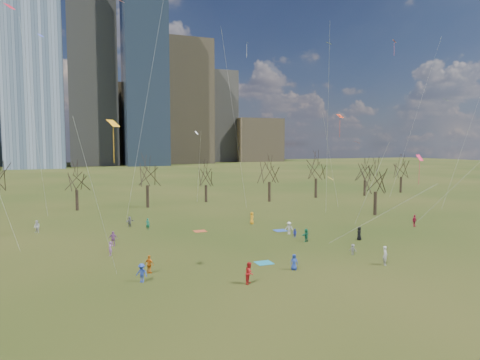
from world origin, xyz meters
name	(u,v)px	position (x,y,z in m)	size (l,w,h in m)	color
ground	(284,258)	(0.00, 0.00, 0.00)	(500.00, 500.00, 0.00)	black
downtown_skyline	(103,94)	(-2.43, 210.64, 39.01)	(212.50, 78.00, 118.00)	slate
bare_tree_row	(188,174)	(-0.09, 37.22, 6.12)	(113.04, 29.80, 9.50)	black
blanket_teal	(264,263)	(-2.61, -0.93, 0.01)	(1.60, 1.50, 0.03)	#187490
blanket_navy	(280,230)	(5.98, 12.46, 0.01)	(1.60, 1.50, 0.03)	#2243A1
blanket_crimson	(200,231)	(-4.12, 15.99, 0.01)	(1.60, 1.50, 0.03)	#B14423
person_0	(294,262)	(-1.01, -4.02, 0.74)	(0.72, 0.47, 1.47)	#223C97
person_1	(385,255)	(7.88, -5.77, 0.92)	(0.67, 0.44, 1.83)	silver
person_2	(250,273)	(-6.31, -6.09, 0.91)	(0.89, 0.69, 1.82)	red
person_3	(353,249)	(7.31, -1.51, 0.57)	(0.74, 0.42, 1.14)	#5D5E62
person_4	(149,264)	(-13.52, -0.18, 0.82)	(0.96, 0.40, 1.64)	orange
person_5	(306,235)	(5.87, 5.57, 0.78)	(1.44, 0.46, 1.55)	#176B49
person_6	(359,233)	(12.23, 3.92, 0.81)	(0.79, 0.52, 1.62)	black
person_7	(110,249)	(-16.25, 7.48, 0.74)	(0.54, 0.35, 1.48)	#9755AA
person_8	(295,233)	(5.72, 8.02, 0.54)	(0.53, 0.41, 1.08)	#2A35B7
person_9	(289,228)	(5.98, 10.03, 0.80)	(1.03, 0.59, 1.60)	silver
person_10	(414,221)	(24.71, 8.07, 0.82)	(0.96, 0.40, 1.64)	#B1193D
person_11	(130,222)	(-12.40, 22.47, 0.73)	(1.36, 0.43, 1.46)	slate
person_12	(252,218)	(4.30, 18.19, 0.88)	(0.86, 0.56, 1.75)	orange
person_13	(148,224)	(-10.39, 19.55, 0.78)	(0.57, 0.37, 1.56)	#186C4F
person_14	(37,227)	(-24.13, 22.79, 0.81)	(0.79, 0.62, 1.63)	silver
person_15	(142,273)	(-14.55, -2.42, 0.80)	(1.03, 0.59, 1.59)	#263FA5
person_16	(113,239)	(-15.59, 11.72, 0.84)	(0.99, 0.41, 1.68)	#8C4C99
kites_airborne	(282,133)	(6.72, 13.78, 12.96)	(72.14, 46.27, 29.58)	#FEA715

